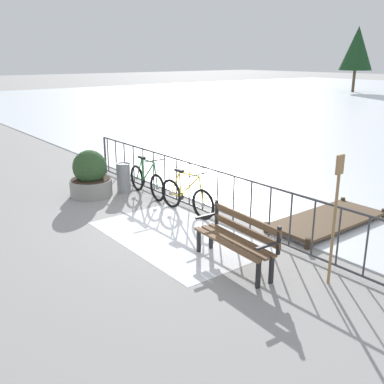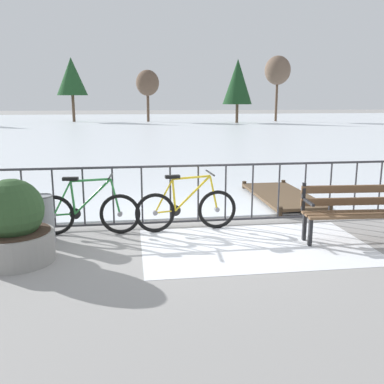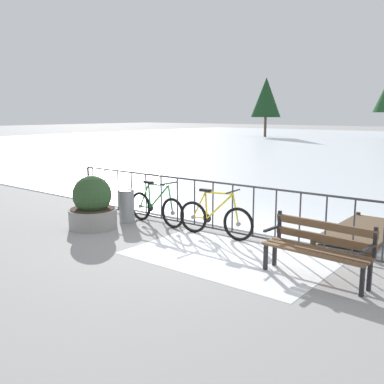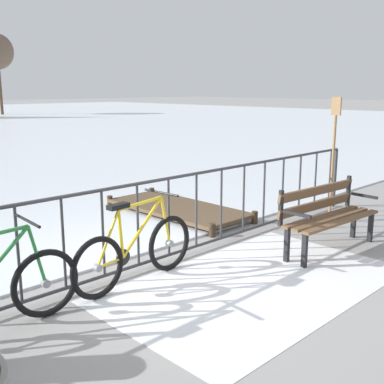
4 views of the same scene
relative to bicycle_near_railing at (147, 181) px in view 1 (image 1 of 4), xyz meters
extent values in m
plane|color=gray|center=(1.86, 0.25, -0.37)|extent=(160.00, 160.00, 0.00)
cube|color=white|center=(2.53, -0.95, -0.36)|extent=(3.38, 2.05, 0.01)
cylinder|color=#38383D|center=(1.86, 0.25, 0.68)|extent=(9.00, 0.04, 0.04)
cylinder|color=#38383D|center=(1.86, 0.25, -0.29)|extent=(9.00, 0.04, 0.04)
cylinder|color=#38383D|center=(-2.64, 0.25, 0.16)|extent=(0.06, 0.06, 1.05)
cylinder|color=#38383D|center=(-2.46, 0.25, 0.20)|extent=(0.03, 0.03, 0.97)
cylinder|color=#38383D|center=(-1.98, 0.25, 0.20)|extent=(0.03, 0.03, 0.97)
cylinder|color=#38383D|center=(-1.50, 0.25, 0.20)|extent=(0.03, 0.03, 0.97)
cylinder|color=#38383D|center=(-1.02, 0.25, 0.20)|extent=(0.03, 0.03, 0.97)
cylinder|color=#38383D|center=(-0.54, 0.25, 0.20)|extent=(0.03, 0.03, 0.97)
cylinder|color=#38383D|center=(-0.06, 0.25, 0.20)|extent=(0.03, 0.03, 0.97)
cylinder|color=#38383D|center=(0.42, 0.25, 0.20)|extent=(0.03, 0.03, 0.97)
cylinder|color=#38383D|center=(0.90, 0.25, 0.20)|extent=(0.03, 0.03, 0.97)
cylinder|color=#38383D|center=(1.38, 0.25, 0.20)|extent=(0.03, 0.03, 0.97)
cylinder|color=#38383D|center=(1.86, 0.25, 0.20)|extent=(0.03, 0.03, 0.97)
cylinder|color=#38383D|center=(2.34, 0.25, 0.20)|extent=(0.03, 0.03, 0.97)
cylinder|color=#38383D|center=(2.82, 0.25, 0.20)|extent=(0.03, 0.03, 0.97)
cylinder|color=#38383D|center=(3.30, 0.25, 0.20)|extent=(0.03, 0.03, 0.97)
cylinder|color=#38383D|center=(3.78, 0.25, 0.20)|extent=(0.03, 0.03, 0.97)
cylinder|color=#38383D|center=(4.26, 0.25, 0.20)|extent=(0.03, 0.03, 0.97)
cylinder|color=#38383D|center=(4.74, 0.25, 0.20)|extent=(0.03, 0.03, 0.97)
cylinder|color=#38383D|center=(5.22, 0.25, 0.20)|extent=(0.03, 0.03, 0.97)
cylinder|color=#38383D|center=(5.70, 0.25, 0.20)|extent=(0.03, 0.03, 0.97)
torus|color=black|center=(-0.52, 0.04, -0.04)|extent=(0.66, 0.11, 0.66)
cylinder|color=gray|center=(-0.52, 0.04, -0.04)|extent=(0.08, 0.07, 0.08)
torus|color=black|center=(0.53, -0.04, -0.04)|extent=(0.66, 0.11, 0.66)
cylinder|color=gray|center=(0.53, -0.04, -0.04)|extent=(0.08, 0.07, 0.08)
cylinder|color=#2D843D|center=(-0.21, 0.01, 0.25)|extent=(0.08, 0.04, 0.53)
cylinder|color=#2D843D|center=(0.11, -0.01, 0.26)|extent=(0.61, 0.08, 0.59)
cylinder|color=#2D843D|center=(0.09, -0.01, 0.53)|extent=(0.63, 0.08, 0.07)
cylinder|color=#2D843D|center=(-0.35, 0.03, -0.03)|extent=(0.34, 0.05, 0.05)
cylinder|color=#2D843D|center=(-0.37, 0.03, 0.24)|extent=(0.32, 0.05, 0.56)
cylinder|color=#2D843D|center=(0.46, -0.03, 0.25)|extent=(0.16, 0.04, 0.59)
cube|color=black|center=(-0.23, 0.02, 0.55)|extent=(0.25, 0.12, 0.05)
cylinder|color=black|center=(0.40, -0.03, 0.59)|extent=(0.07, 0.52, 0.03)
cylinder|color=black|center=(-0.18, 0.01, -0.02)|extent=(0.18, 0.03, 0.18)
torus|color=black|center=(1.09, -0.05, -0.04)|extent=(0.66, 0.11, 0.66)
cylinder|color=gray|center=(1.09, -0.05, -0.04)|extent=(0.08, 0.07, 0.08)
torus|color=black|center=(2.14, 0.03, -0.04)|extent=(0.66, 0.11, 0.66)
cylinder|color=gray|center=(2.14, 0.03, -0.04)|extent=(0.08, 0.07, 0.08)
cylinder|color=yellow|center=(1.41, -0.03, 0.25)|extent=(0.08, 0.04, 0.53)
cylinder|color=yellow|center=(1.72, 0.00, 0.26)|extent=(0.61, 0.08, 0.59)
cylinder|color=yellow|center=(1.70, -0.01, 0.53)|extent=(0.63, 0.08, 0.07)
cylinder|color=yellow|center=(1.26, -0.04, -0.03)|extent=(0.34, 0.05, 0.05)
cylinder|color=yellow|center=(1.24, -0.04, 0.24)|extent=(0.32, 0.05, 0.56)
cylinder|color=yellow|center=(2.08, 0.02, 0.25)|extent=(0.16, 0.04, 0.59)
cube|color=black|center=(1.39, -0.03, 0.55)|extent=(0.25, 0.12, 0.05)
cylinder|color=black|center=(2.02, 0.02, 0.59)|extent=(0.06, 0.52, 0.03)
cylinder|color=black|center=(1.43, -0.02, -0.02)|extent=(0.18, 0.03, 0.18)
cube|color=brown|center=(4.12, -0.82, 0.07)|extent=(1.60, 0.21, 0.04)
cube|color=brown|center=(4.11, -0.97, 0.07)|extent=(1.60, 0.21, 0.04)
cube|color=brown|center=(4.10, -1.13, 0.07)|extent=(1.60, 0.21, 0.04)
cube|color=brown|center=(4.12, -0.72, 0.21)|extent=(1.60, 0.16, 0.12)
cube|color=brown|center=(4.12, -0.72, 0.41)|extent=(1.60, 0.16, 0.12)
cube|color=black|center=(4.86, -1.15, -0.15)|extent=(0.05, 0.06, 0.44)
cube|color=black|center=(4.87, -0.89, -0.15)|extent=(0.05, 0.06, 0.44)
cube|color=black|center=(4.88, -0.77, 0.30)|extent=(0.05, 0.05, 0.45)
cube|color=black|center=(4.86, -1.02, 0.27)|extent=(0.07, 0.40, 0.04)
cube|color=black|center=(3.34, -1.05, -0.15)|extent=(0.05, 0.06, 0.44)
cube|color=black|center=(3.36, -0.79, -0.15)|extent=(0.05, 0.06, 0.44)
cube|color=black|center=(3.36, -0.67, 0.30)|extent=(0.05, 0.05, 0.45)
cube|color=black|center=(3.35, -0.92, 0.27)|extent=(0.07, 0.40, 0.04)
cylinder|color=gray|center=(-0.85, -1.08, -0.16)|extent=(1.02, 1.02, 0.41)
cylinder|color=#38281E|center=(-0.85, -1.08, 0.05)|extent=(0.94, 0.94, 0.02)
sphere|color=#2D4C28|center=(-0.85, -1.08, 0.35)|extent=(0.83, 0.83, 0.83)
cylinder|color=gray|center=(-0.63, -0.29, -0.01)|extent=(0.34, 0.34, 0.72)
torus|color=#545558|center=(-0.63, -0.29, 0.35)|extent=(0.35, 0.35, 0.02)
cylinder|color=#937047|center=(5.41, -0.21, 0.48)|extent=(0.04, 0.04, 1.70)
cube|color=#937047|center=(5.41, -0.21, 1.47)|extent=(0.03, 0.16, 0.28)
cube|color=brown|center=(3.94, 1.82, -0.25)|extent=(1.10, 2.54, 0.06)
cylinder|color=#3C2E20|center=(3.44, 0.55, -0.27)|extent=(0.10, 0.10, 0.20)
cylinder|color=#3C2E20|center=(4.43, 0.55, -0.27)|extent=(0.10, 0.10, 0.20)
cylinder|color=#3C2E20|center=(3.44, 3.09, -0.27)|extent=(0.10, 0.10, 0.20)
cylinder|color=#3C2E20|center=(4.43, 3.09, -0.27)|extent=(0.10, 0.10, 0.20)
cylinder|color=brown|center=(-15.88, 33.53, 1.34)|extent=(0.26, 0.26, 3.42)
cone|color=#193D1E|center=(-15.88, 33.53, 3.68)|extent=(3.05, 3.05, 3.98)
camera|label=1|loc=(8.84, -5.50, 2.90)|focal=41.20mm
camera|label=2|loc=(0.73, -6.83, 1.78)|focal=40.07mm
camera|label=3|loc=(6.51, -6.92, 2.06)|focal=40.84mm
camera|label=4|loc=(-1.44, -3.98, 1.75)|focal=44.85mm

